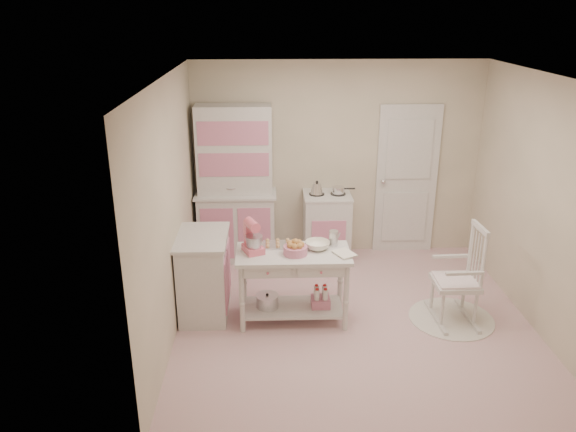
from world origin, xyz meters
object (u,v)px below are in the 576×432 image
object	(u,v)px
base_cabinet	(204,275)
stand_mixer	(253,237)
hutch	(235,185)
rocking_chair	(456,274)
bread_basket	(295,250)
stove	(327,227)
work_table	(293,286)

from	to	relation	value
base_cabinet	stand_mixer	world-z (taller)	stand_mixer
hutch	base_cabinet	xyz separation A→B (m)	(-0.29, -1.43, -0.58)
hutch	base_cabinet	size ratio (longest dim) A/B	2.26
hutch	rocking_chair	bearing A→B (deg)	-34.76
stand_mixer	bread_basket	xyz separation A→B (m)	(0.44, -0.07, -0.12)
stand_mixer	stove	bearing A→B (deg)	36.51
rocking_chair	work_table	bearing A→B (deg)	175.47
stove	bread_basket	bearing A→B (deg)	-107.03
rocking_chair	stand_mixer	size ratio (longest dim) A/B	3.24
stove	stand_mixer	distance (m)	1.88
stove	rocking_chair	xyz separation A→B (m)	(1.22, -1.63, 0.09)
hutch	bread_basket	xyz separation A→B (m)	(0.70, -1.67, -0.19)
hutch	work_table	bearing A→B (deg)	-67.04
rocking_chair	work_table	xyz separation A→B (m)	(-1.74, 0.07, -0.15)
rocking_chair	work_table	world-z (taller)	rocking_chair
rocking_chair	bread_basket	world-z (taller)	rocking_chair
stove	hutch	bearing A→B (deg)	177.61
hutch	base_cabinet	bearing A→B (deg)	-101.32
work_table	rocking_chair	bearing A→B (deg)	-2.15
base_cabinet	bread_basket	distance (m)	1.09
stove	rocking_chair	size ratio (longest dim) A/B	0.84
work_table	stand_mixer	xyz separation A→B (m)	(-0.42, 0.02, 0.57)
rocking_chair	bread_basket	bearing A→B (deg)	177.11
hutch	work_table	xyz separation A→B (m)	(0.68, -1.62, -0.64)
stove	work_table	xyz separation A→B (m)	(-0.52, -1.57, -0.06)
bread_basket	base_cabinet	bearing A→B (deg)	166.39
stove	bread_basket	xyz separation A→B (m)	(-0.50, -1.62, 0.39)
rocking_chair	bread_basket	distance (m)	1.74
stove	rocking_chair	distance (m)	2.04
stand_mixer	bread_basket	distance (m)	0.46
rocking_chair	work_table	distance (m)	1.75
hutch	stove	distance (m)	1.33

